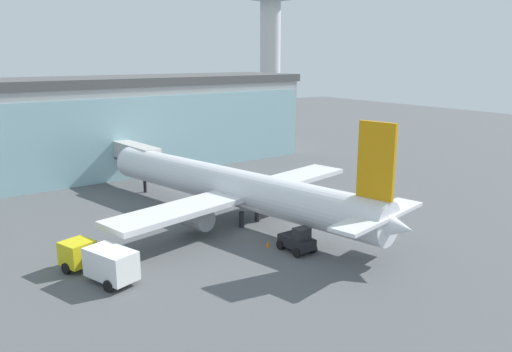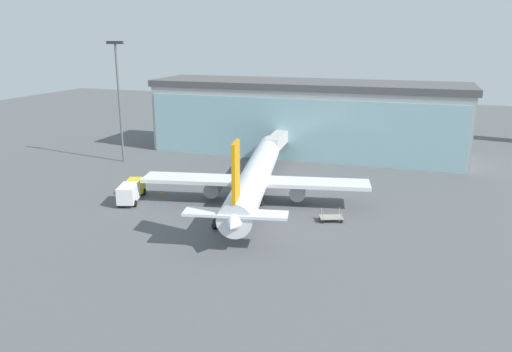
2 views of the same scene
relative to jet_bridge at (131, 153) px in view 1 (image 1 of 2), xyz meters
The scene contains 10 objects.
ground 24.81m from the jet_bridge, 84.45° to the right, with size 240.00×240.00×0.00m, color #545659.
terminal_building 10.98m from the jet_bridge, 77.13° to the left, with size 59.59×16.72×13.67m.
jet_bridge is the anchor object (origin of this frame).
control_tower 62.44m from the jet_bridge, 35.56° to the left, with size 10.40×10.40×33.95m.
airplane 20.54m from the jet_bridge, 81.63° to the right, with size 30.70×39.75×11.65m.
catering_truck 29.51m from the jet_bridge, 116.41° to the right, with size 4.40×7.62×2.65m.
baggage_cart 28.87m from the jet_bridge, 59.86° to the right, with size 3.19×2.51×1.50m.
pushback_tug 31.11m from the jet_bridge, 84.85° to the right, with size 2.18×3.22×2.30m.
safety_cone_nose 28.77m from the jet_bridge, 87.35° to the right, with size 0.36×0.36×0.55m, color orange.
safety_cone_wingtip 24.92m from the jet_bridge, 115.56° to the right, with size 0.36×0.36×0.55m, color orange.
Camera 1 is at (-26.11, -37.78, 16.61)m, focal length 35.00 mm.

